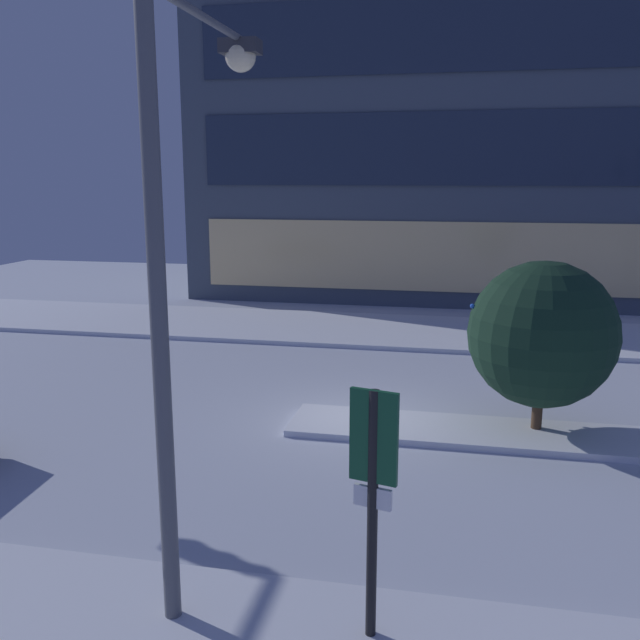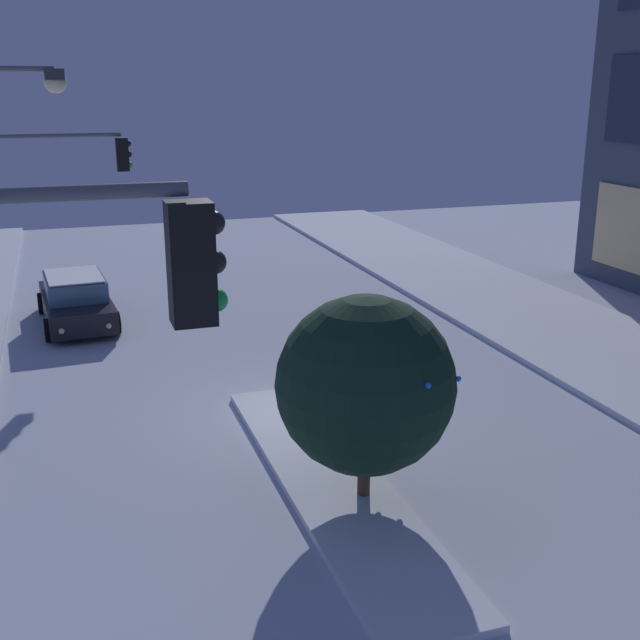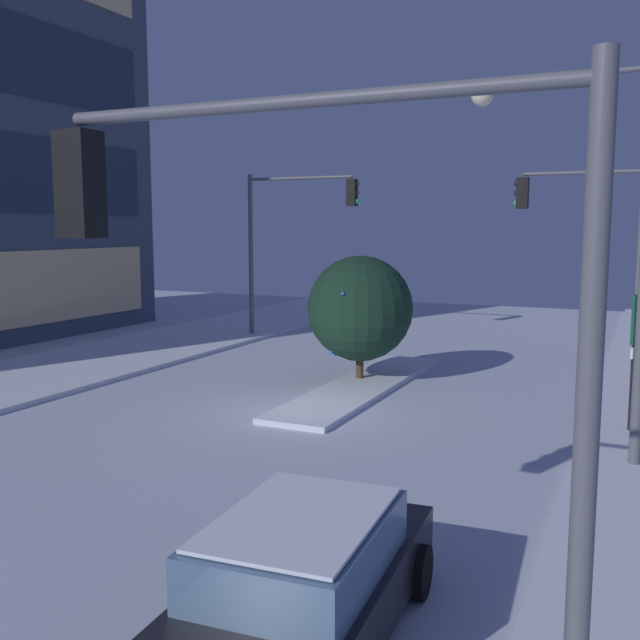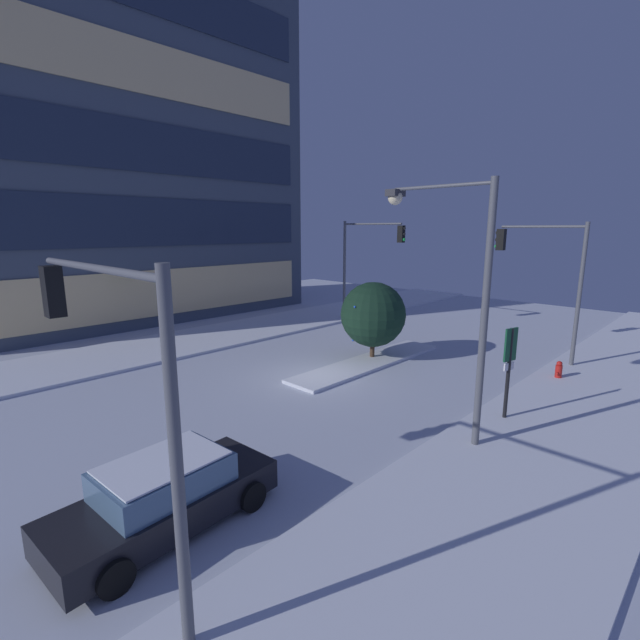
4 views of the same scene
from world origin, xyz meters
name	(u,v)px [view 2 (image 2 of 4)]	position (x,y,z in m)	size (l,w,h in m)	color
ground	(302,416)	(0.00, 0.00, 0.00)	(52.00, 52.00, 0.00)	silver
median_strip	(333,482)	(3.11, -0.39, 0.07)	(9.00, 1.80, 0.14)	silver
car_near	(76,300)	(-8.82, -4.39, 0.71)	(4.79, 2.31, 1.49)	black
traffic_light_corner_near_left	(37,186)	(-9.94, -5.19, 4.02)	(0.32, 4.97, 5.68)	#565960
decorated_tree_median	(365,385)	(3.78, -0.06, 2.16)	(3.02, 3.02, 3.68)	#473323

